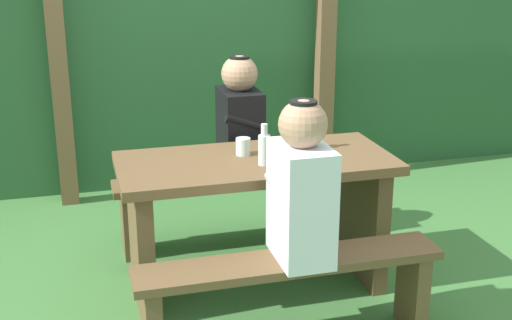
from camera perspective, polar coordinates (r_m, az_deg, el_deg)
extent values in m
plane|color=#407538|center=(3.75, 0.00, -10.48)|extent=(12.00, 12.00, 0.00)
cube|color=#28572F|center=(5.53, -6.09, 8.17)|extent=(6.40, 1.01, 1.69)
cube|color=brown|center=(4.76, -16.29, 8.83)|extent=(0.12, 0.12, 2.17)
cube|color=brown|center=(5.10, 5.85, 10.03)|extent=(0.12, 0.12, 2.17)
cube|color=brown|center=(3.47, 0.00, -0.27)|extent=(1.40, 0.64, 0.05)
cube|color=brown|center=(3.50, -9.57, -6.73)|extent=(0.08, 0.54, 0.68)
cube|color=brown|center=(3.79, 8.82, -4.72)|extent=(0.08, 0.54, 0.68)
cube|color=brown|center=(3.07, 2.85, -8.56)|extent=(1.40, 0.24, 0.04)
cube|color=brown|center=(3.40, 12.95, -10.42)|extent=(0.07, 0.22, 0.40)
cube|color=brown|center=(4.09, -2.12, -1.59)|extent=(1.40, 0.24, 0.04)
cube|color=brown|center=(4.08, -10.62, -5.23)|extent=(0.07, 0.22, 0.40)
cube|color=brown|center=(4.34, 5.93, -3.58)|extent=(0.07, 0.22, 0.40)
cube|color=silver|center=(2.97, 3.80, -3.62)|extent=(0.22, 0.34, 0.52)
sphere|color=tan|center=(2.86, 3.95, 3.00)|extent=(0.21, 0.21, 0.21)
cylinder|color=black|center=(2.84, 3.99, 4.74)|extent=(0.12, 0.12, 0.02)
cylinder|color=silver|center=(3.06, 2.99, -0.87)|extent=(0.25, 0.07, 0.15)
cube|color=black|center=(4.01, -1.35, 2.25)|extent=(0.22, 0.34, 0.52)
sphere|color=tan|center=(3.93, -1.39, 7.22)|extent=(0.21, 0.21, 0.21)
cylinder|color=black|center=(3.91, -1.40, 8.51)|extent=(0.12, 0.12, 0.02)
cylinder|color=black|center=(3.85, -0.86, 3.19)|extent=(0.25, 0.07, 0.15)
cylinder|color=silver|center=(3.51, -1.08, 1.14)|extent=(0.08, 0.08, 0.09)
cylinder|color=silver|center=(3.58, 3.65, 2.22)|extent=(0.06, 0.06, 0.18)
cylinder|color=silver|center=(3.55, 3.69, 4.12)|extent=(0.03, 0.03, 0.07)
cylinder|color=silver|center=(3.35, 0.69, 0.84)|extent=(0.06, 0.06, 0.15)
cylinder|color=silver|center=(3.32, 0.70, 2.55)|extent=(0.03, 0.03, 0.06)
cube|color=black|center=(3.40, 5.17, -0.19)|extent=(0.11, 0.16, 0.01)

